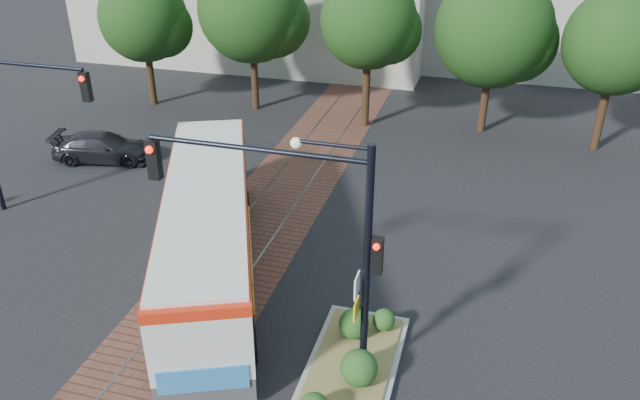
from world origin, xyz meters
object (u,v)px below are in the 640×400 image
(traffic_island, at_px, (350,368))
(signal_pole_main, at_px, (313,225))
(city_bus, at_px, (209,226))
(parked_car, at_px, (103,147))
(signal_pole_left, at_px, (5,113))

(traffic_island, bearing_deg, signal_pole_main, 174.64)
(city_bus, relative_size, parked_car, 2.66)
(signal_pole_left, bearing_deg, signal_pole_main, -21.45)
(traffic_island, distance_m, signal_pole_left, 14.50)
(city_bus, xyz_separation_m, parked_car, (-8.03, 6.53, -1.06))
(signal_pole_main, relative_size, parked_car, 1.43)
(traffic_island, distance_m, parked_car, 16.40)
(signal_pole_left, bearing_deg, traffic_island, -20.36)
(traffic_island, relative_size, signal_pole_left, 0.87)
(traffic_island, distance_m, signal_pole_main, 3.95)
(signal_pole_main, bearing_deg, signal_pole_left, 158.55)
(parked_car, bearing_deg, city_bus, -142.03)
(city_bus, distance_m, parked_car, 10.40)
(signal_pole_main, height_order, parked_car, signal_pole_main)
(traffic_island, bearing_deg, parked_car, 143.51)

